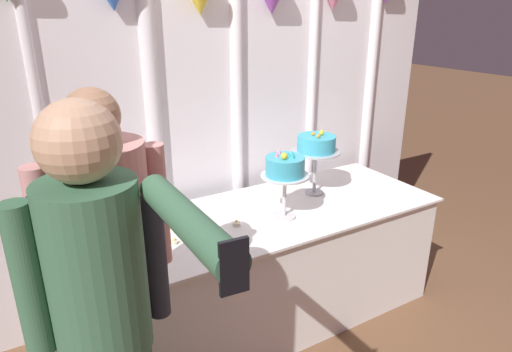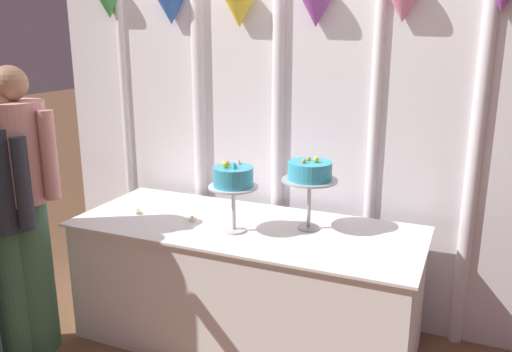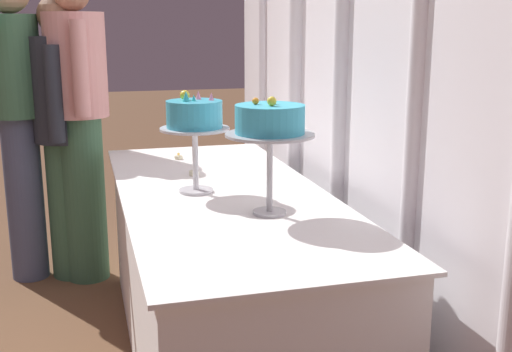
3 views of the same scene
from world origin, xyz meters
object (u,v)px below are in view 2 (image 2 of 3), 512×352
(guest_man_pink_jacket, at_px, (5,215))
(tealight_near_left, at_px, (192,220))
(guest_man_dark_suit, at_px, (24,202))
(tealight_far_left, at_px, (138,212))
(cake_display_nearleft, at_px, (233,180))
(cake_display_nearright, at_px, (310,174))
(cake_table, at_px, (246,284))

(guest_man_pink_jacket, bearing_deg, tealight_near_left, 33.25)
(tealight_near_left, height_order, guest_man_dark_suit, guest_man_dark_suit)
(tealight_far_left, distance_m, tealight_near_left, 0.38)
(tealight_near_left, distance_m, guest_man_dark_suit, 0.96)
(tealight_far_left, bearing_deg, cake_display_nearleft, -2.55)
(cake_display_nearright, bearing_deg, guest_man_pink_jacket, -154.76)
(tealight_near_left, bearing_deg, guest_man_dark_suit, -148.36)
(tealight_far_left, bearing_deg, cake_display_nearright, 9.26)
(cake_display_nearright, relative_size, tealight_far_left, 10.16)
(cake_table, xyz_separation_m, cake_display_nearright, (0.36, 0.10, 0.71))
(cake_table, relative_size, guest_man_pink_jacket, 1.29)
(cake_display_nearleft, distance_m, guest_man_pink_jacket, 1.31)
(guest_man_pink_jacket, bearing_deg, cake_table, 28.01)
(tealight_near_left, height_order, guest_man_pink_jacket, guest_man_pink_jacket)
(tealight_far_left, height_order, tealight_near_left, tealight_near_left)
(tealight_far_left, height_order, guest_man_dark_suit, guest_man_dark_suit)
(cake_display_nearright, xyz_separation_m, tealight_near_left, (-0.68, -0.16, -0.32))
(cake_display_nearleft, distance_m, cake_display_nearright, 0.43)
(guest_man_pink_jacket, bearing_deg, guest_man_dark_suit, 47.62)
(cake_display_nearleft, relative_size, tealight_near_left, 9.11)
(cake_display_nearleft, bearing_deg, guest_man_pink_jacket, -155.70)
(cake_display_nearright, bearing_deg, cake_table, -165.00)
(tealight_far_left, bearing_deg, tealight_near_left, 2.17)
(cake_display_nearright, height_order, tealight_far_left, cake_display_nearright)
(cake_table, xyz_separation_m, tealight_far_left, (-0.70, -0.08, 0.39))
(cake_display_nearleft, height_order, guest_man_dark_suit, guest_man_dark_suit)
(cake_display_nearleft, distance_m, tealight_near_left, 0.42)
(cake_table, height_order, guest_man_pink_jacket, guest_man_pink_jacket)
(cake_display_nearright, xyz_separation_m, tealight_far_left, (-1.06, -0.17, -0.32))
(cake_table, relative_size, tealight_near_left, 44.73)
(tealight_near_left, xyz_separation_m, guest_man_pink_jacket, (-0.88, -0.58, 0.10))
(tealight_far_left, bearing_deg, cake_table, 6.26)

